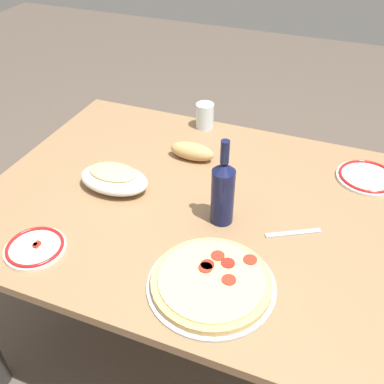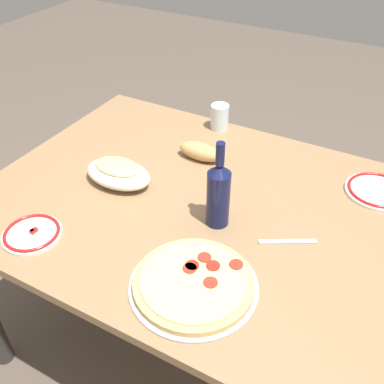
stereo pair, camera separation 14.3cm
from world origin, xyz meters
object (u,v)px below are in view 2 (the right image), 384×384
at_px(dining_table, 192,224).
at_px(side_plate_far, 32,234).
at_px(baked_pasta_dish, 118,172).
at_px(pepperoni_pizza, 194,283).
at_px(wine_bottle, 218,193).
at_px(water_glass, 220,117).
at_px(side_plate_near, 377,191).
at_px(bread_loaf, 200,152).

height_order(dining_table, side_plate_far, side_plate_far).
distance_m(dining_table, baked_pasta_dish, 0.30).
relative_size(pepperoni_pizza, wine_bottle, 1.20).
distance_m(water_glass, side_plate_far, 0.87).
distance_m(pepperoni_pizza, side_plate_near, 0.73).
bearing_deg(side_plate_far, bread_loaf, 68.11).
distance_m(dining_table, side_plate_far, 0.52).
relative_size(wine_bottle, bread_loaf, 1.69).
distance_m(baked_pasta_dish, water_glass, 0.52).
height_order(dining_table, bread_loaf, bread_loaf).
bearing_deg(bread_loaf, side_plate_near, 9.51).
relative_size(pepperoni_pizza, side_plate_far, 1.95).
bearing_deg(water_glass, pepperoni_pizza, -68.57).
height_order(pepperoni_pizza, wine_bottle, wine_bottle).
height_order(dining_table, wine_bottle, wine_bottle).
bearing_deg(baked_pasta_dish, side_plate_far, -100.98).
relative_size(side_plate_near, side_plate_far, 1.20).
bearing_deg(bread_loaf, side_plate_far, -111.89).
distance_m(baked_pasta_dish, side_plate_near, 0.87).
relative_size(wine_bottle, side_plate_near, 1.35).
relative_size(dining_table, pepperoni_pizza, 3.97).
bearing_deg(dining_table, water_glass, 105.30).
xyz_separation_m(pepperoni_pizza, baked_pasta_dish, (-0.44, 0.28, 0.03)).
distance_m(wine_bottle, bread_loaf, 0.36).
xyz_separation_m(pepperoni_pizza, side_plate_near, (0.34, 0.65, -0.01)).
relative_size(water_glass, bread_loaf, 0.62).
xyz_separation_m(dining_table, pepperoni_pizza, (0.18, -0.32, 0.12)).
bearing_deg(side_plate_near, side_plate_far, -140.43).
distance_m(wine_bottle, side_plate_near, 0.57).
xyz_separation_m(pepperoni_pizza, bread_loaf, (-0.27, 0.54, 0.02)).
bearing_deg(water_glass, dining_table, -74.70).
height_order(wine_bottle, side_plate_near, wine_bottle).
height_order(pepperoni_pizza, baked_pasta_dish, baked_pasta_dish).
distance_m(wine_bottle, side_plate_far, 0.56).
height_order(pepperoni_pizza, side_plate_near, pepperoni_pizza).
height_order(water_glass, side_plate_far, water_glass).
height_order(wine_bottle, bread_loaf, wine_bottle).
distance_m(dining_table, water_glass, 0.50).
bearing_deg(pepperoni_pizza, side_plate_near, 62.08).
xyz_separation_m(wine_bottle, side_plate_near, (0.40, 0.39, -0.10)).
bearing_deg(side_plate_far, baked_pasta_dish, 79.02).
bearing_deg(pepperoni_pizza, side_plate_far, -173.39).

